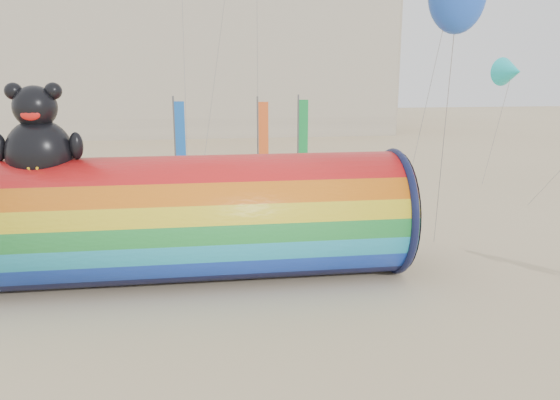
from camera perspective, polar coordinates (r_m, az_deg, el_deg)
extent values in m
plane|color=#CCB58C|center=(17.29, -0.95, -8.97)|extent=(160.00, 160.00, 0.00)
cube|color=#B7AD99|center=(62.77, -18.01, 15.89)|extent=(60.00, 15.00, 20.00)
cube|color=#28303D|center=(55.37, -19.39, 16.73)|extent=(59.50, 0.12, 17.00)
cylinder|color=red|center=(17.56, -9.39, -1.91)|extent=(13.70, 3.99, 3.99)
torus|color=#0F1438|center=(18.63, 11.71, -1.12)|extent=(0.27, 4.19, 4.19)
cylinder|color=black|center=(18.69, 12.17, -1.10)|extent=(0.07, 3.95, 3.95)
ellipsoid|color=black|center=(17.78, -23.81, 4.46)|extent=(1.95, 1.75, 2.05)
ellipsoid|color=gold|center=(17.20, -24.32, 3.76)|extent=(1.00, 0.44, 0.88)
sphere|color=black|center=(17.65, -24.23, 8.85)|extent=(1.26, 1.26, 1.26)
sphere|color=black|center=(17.79, -26.09, 10.17)|extent=(0.50, 0.50, 0.50)
sphere|color=black|center=(17.49, -22.62, 10.47)|extent=(0.50, 0.50, 0.50)
ellipsoid|color=red|center=(17.17, -24.63, 8.14)|extent=(0.55, 0.20, 0.35)
ellipsoid|color=black|center=(17.38, -20.52, 5.33)|extent=(0.41, 0.41, 0.82)
cylinder|color=#59595E|center=(31.53, -10.92, 5.90)|extent=(0.10, 0.10, 5.20)
cube|color=blue|center=(31.51, -10.35, 6.02)|extent=(0.56, 0.06, 4.50)
cylinder|color=#59595E|center=(30.56, -2.32, 5.90)|extent=(0.10, 0.10, 5.20)
cube|color=orange|center=(30.59, -1.74, 6.01)|extent=(0.56, 0.06, 4.50)
cylinder|color=#59595E|center=(32.76, 1.90, 6.41)|extent=(0.10, 0.10, 5.20)
cube|color=#16923D|center=(32.81, 2.44, 6.51)|extent=(0.56, 0.06, 4.50)
cone|color=#1ACDD3|center=(30.51, 22.99, 12.24)|extent=(1.44, 1.44, 1.30)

